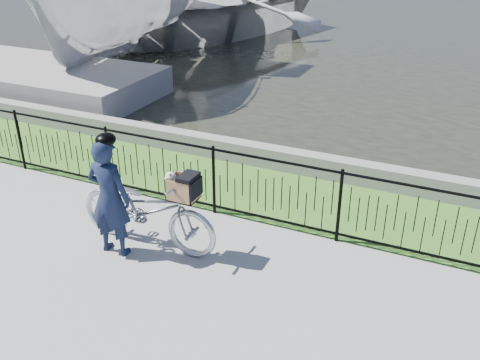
% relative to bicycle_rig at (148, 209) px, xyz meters
% --- Properties ---
extents(ground, '(120.00, 120.00, 0.00)m').
position_rel_bicycle_rig_xyz_m(ground, '(1.42, -0.40, -0.58)').
color(ground, gray).
rests_on(ground, ground).
extents(grass_strip, '(60.00, 2.00, 0.01)m').
position_rel_bicycle_rig_xyz_m(grass_strip, '(1.42, 2.20, -0.57)').
color(grass_strip, '#3E7223').
rests_on(grass_strip, ground).
extents(quay_wall, '(60.00, 0.30, 0.40)m').
position_rel_bicycle_rig_xyz_m(quay_wall, '(1.42, 3.20, -0.38)').
color(quay_wall, gray).
rests_on(quay_wall, ground).
extents(fence, '(14.00, 0.06, 1.15)m').
position_rel_bicycle_rig_xyz_m(fence, '(1.42, 1.20, -0.00)').
color(fence, black).
rests_on(fence, ground).
extents(bicycle_rig, '(2.17, 0.76, 1.27)m').
position_rel_bicycle_rig_xyz_m(bicycle_rig, '(0.00, 0.00, 0.00)').
color(bicycle_rig, '#A8ADB4').
rests_on(bicycle_rig, ground).
extents(cyclist, '(0.64, 0.43, 1.78)m').
position_rel_bicycle_rig_xyz_m(cyclist, '(-0.36, -0.36, 0.30)').
color(cyclist, '#131C35').
rests_on(cyclist, ground).
extents(boat_far, '(12.03, 13.51, 2.31)m').
position_rel_bicycle_rig_xyz_m(boat_far, '(-6.99, 12.93, 0.58)').
color(boat_far, '#BABABA').
rests_on(boat_far, water).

